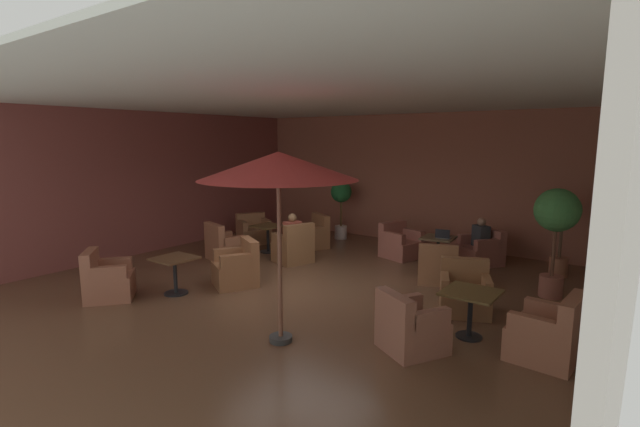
{
  "coord_description": "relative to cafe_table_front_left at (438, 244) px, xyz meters",
  "views": [
    {
      "loc": [
        5.07,
        -6.44,
        2.77
      ],
      "look_at": [
        0.0,
        0.5,
        1.38
      ],
      "focal_mm": 25.71,
      "sensor_mm": 36.0,
      "label": 1
    }
  ],
  "objects": [
    {
      "name": "ground_plane",
      "position": [
        -1.41,
        -2.93,
        -0.54
      ],
      "size": [
        10.04,
        9.98,
        0.02
      ],
      "primitive_type": "cube",
      "color": "brown"
    },
    {
      "name": "wall_back_brick",
      "position": [
        -1.41,
        2.02,
        1.2
      ],
      "size": [
        10.04,
        0.08,
        3.45
      ],
      "primitive_type": "cube",
      "color": "#9D5945",
      "rests_on": "ground_plane"
    },
    {
      "name": "wall_left_accent",
      "position": [
        -6.39,
        -2.93,
        1.2
      ],
      "size": [
        0.08,
        9.98,
        3.45
      ],
      "primitive_type": "cube",
      "color": "brown",
      "rests_on": "ground_plane"
    },
    {
      "name": "wall_right_plain",
      "position": [
        3.57,
        -2.93,
        1.2
      ],
      "size": [
        0.08,
        9.98,
        3.45
      ],
      "primitive_type": "cube",
      "color": "silver",
      "rests_on": "ground_plane"
    },
    {
      "name": "ceiling_slab",
      "position": [
        -1.41,
        -2.93,
        2.95
      ],
      "size": [
        10.04,
        9.98,
        0.06
      ],
      "primitive_type": "cube",
      "color": "silver",
      "rests_on": "wall_back_brick"
    },
    {
      "name": "cafe_table_front_left",
      "position": [
        0.0,
        0.0,
        0.0
      ],
      "size": [
        0.72,
        0.72,
        0.68
      ],
      "color": "black",
      "rests_on": "ground_plane"
    },
    {
      "name": "armchair_front_left_north",
      "position": [
        -1.06,
        0.32,
        -0.22
      ],
      "size": [
        0.99,
        0.99,
        0.82
      ],
      "color": "#9E584A",
      "rests_on": "ground_plane"
    },
    {
      "name": "armchair_front_left_east",
      "position": [
        0.41,
        -1.02,
        -0.22
      ],
      "size": [
        0.94,
        0.92,
        0.81
      ],
      "color": "#996240",
      "rests_on": "ground_plane"
    },
    {
      "name": "armchair_front_left_south",
      "position": [
        0.68,
        0.87,
        -0.23
      ],
      "size": [
        1.1,
        1.1,
        0.79
      ],
      "color": "#9F594C",
      "rests_on": "ground_plane"
    },
    {
      "name": "cafe_table_front_right",
      "position": [
        1.75,
        -3.18,
        0.0
      ],
      "size": [
        0.74,
        0.74,
        0.68
      ],
      "color": "black",
      "rests_on": "ground_plane"
    },
    {
      "name": "armchair_front_right_north",
      "position": [
        1.36,
        -2.24,
        -0.23
      ],
      "size": [
        1.0,
        1.0,
        0.83
      ],
      "color": "#915F3A",
      "rests_on": "ground_plane"
    },
    {
      "name": "armchair_front_right_east",
      "position": [
        1.25,
        -4.06,
        -0.22
      ],
      "size": [
        0.99,
        1.0,
        0.82
      ],
      "color": "#995F4A",
      "rests_on": "ground_plane"
    },
    {
      "name": "armchair_front_right_south",
      "position": [
        2.76,
        -3.25,
        -0.21
      ],
      "size": [
        0.83,
        0.87,
        0.88
      ],
      "color": "#9C5C43",
      "rests_on": "ground_plane"
    },
    {
      "name": "cafe_table_mid_center",
      "position": [
        -3.17,
        -4.47,
        -0.04
      ],
      "size": [
        0.68,
        0.68,
        0.68
      ],
      "color": "black",
      "rests_on": "ground_plane"
    },
    {
      "name": "armchair_mid_center_north",
      "position": [
        -3.89,
        -5.34,
        -0.2
      ],
      "size": [
        1.03,
        1.03,
        0.88
      ],
      "color": "#9C5A42",
      "rests_on": "ground_plane"
    },
    {
      "name": "armchair_mid_center_east",
      "position": [
        -2.62,
        -3.47,
        -0.2
      ],
      "size": [
        0.99,
        1.01,
        0.89
      ],
      "color": "#925B3A",
      "rests_on": "ground_plane"
    },
    {
      "name": "cafe_table_rear_right",
      "position": [
        -3.94,
        -1.16,
        -0.03
      ],
      "size": [
        0.73,
        0.73,
        0.68
      ],
      "color": "black",
      "rests_on": "ground_plane"
    },
    {
      "name": "armchair_rear_right_north",
      "position": [
        -4.28,
        -2.31,
        -0.22
      ],
      "size": [
        0.95,
        0.89,
        0.87
      ],
      "color": "#9E6043",
      "rests_on": "ground_plane"
    },
    {
      "name": "armchair_rear_right_east",
      "position": [
        -2.81,
        -1.54,
        -0.2
      ],
      "size": [
        0.92,
        0.93,
        0.92
      ],
      "color": "#8F603B",
      "rests_on": "ground_plane"
    },
    {
      "name": "armchair_rear_right_south",
      "position": [
        -3.37,
        -0.11,
        -0.22
      ],
      "size": [
        1.05,
        1.05,
        0.85
      ],
      "color": "#935E3B",
      "rests_on": "ground_plane"
    },
    {
      "name": "armchair_rear_right_west",
      "position": [
        -4.99,
        -0.6,
        -0.23
      ],
      "size": [
        1.03,
        1.05,
        0.78
      ],
      "color": "#9D6744",
      "rests_on": "ground_plane"
    },
    {
      "name": "patio_umbrella_tall_red",
      "position": [
        -0.32,
        -4.85,
        1.88
      ],
      "size": [
        2.12,
        2.12,
        2.61
      ],
      "color": "#2D2D2D",
      "rests_on": "ground_plane"
    },
    {
      "name": "potted_tree_left_corner",
      "position": [
        2.25,
        0.82,
        0.69
      ],
      "size": [
        0.68,
        0.68,
        1.73
      ],
      "color": "#AC6547",
      "rests_on": "ground_plane"
    },
    {
      "name": "potted_tree_mid_left",
      "position": [
        -3.35,
        1.22,
        0.6
      ],
      "size": [
        0.59,
        0.59,
        1.62
      ],
      "color": "beige",
      "rests_on": "ground_plane"
    },
    {
      "name": "potted_tree_mid_right",
      "position": [
        2.36,
        -0.63,
        0.86
      ],
      "size": [
        0.76,
        0.76,
        1.94
      ],
      "color": "#AC5E4B",
      "rests_on": "ground_plane"
    },
    {
      "name": "patron_blue_shirt",
      "position": [
        0.66,
        0.84,
        0.15
      ],
      "size": [
        0.43,
        0.41,
        0.65
      ],
      "color": "#303338",
      "rests_on": "ground_plane"
    },
    {
      "name": "patron_by_window",
      "position": [
        -2.85,
        -1.52,
        0.21
      ],
      "size": [
        0.34,
        0.42,
        0.68
      ],
      "color": "#B34E3D",
      "rests_on": "ground_plane"
    },
    {
      "name": "iced_drink_cup",
      "position": [
        0.11,
        0.07,
        0.2
      ],
      "size": [
        0.08,
        0.08,
        0.11
      ],
      "primitive_type": "cylinder",
      "color": "white",
      "rests_on": "cafe_table_front_left"
    },
    {
      "name": "open_laptop",
      "position": [
        0.12,
        -0.04,
        0.2
      ],
      "size": [
        0.34,
        0.27,
        0.2
      ],
      "color": "#9EA0A5",
      "rests_on": "cafe_table_front_left"
    }
  ]
}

